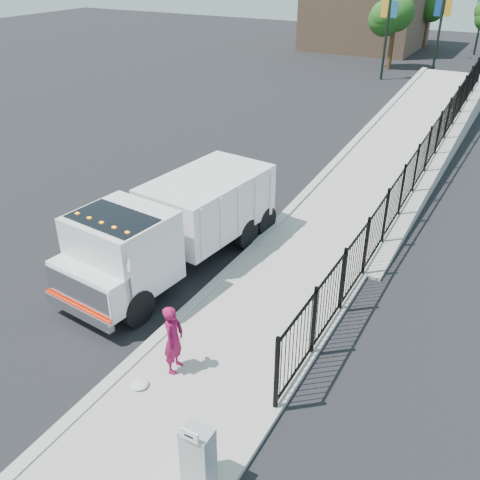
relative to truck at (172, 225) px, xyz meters
The scene contains 16 objects.
ground 2.80m from the truck, 46.23° to the right, with size 120.00×120.00×0.00m, color black.
sidewalk 5.34m from the truck, 46.16° to the right, with size 3.55×12.00×0.12m, color #9E998E.
curb 4.30m from the truck, 66.14° to the right, with size 0.30×12.00×0.16m, color #ADAAA3.
ramp 14.85m from the truck, 75.22° to the left, with size 3.95×24.00×1.70m, color #9E998E.
iron_fence 11.54m from the truck, 63.21° to the left, with size 0.10×28.00×1.80m, color black.
truck is the anchor object (origin of this frame).
worker 4.66m from the truck, 54.62° to the right, with size 0.62×0.41×1.70m, color maroon.
utility_cabinet 7.67m from the truck, 51.57° to the right, with size 0.55×0.40×1.25m, color gray.
arrow_sign 7.80m from the truck, 52.57° to the right, with size 0.35×0.04×0.22m, color white.
debris 5.33m from the truck, 63.45° to the right, with size 0.40×0.40×0.10m, color silver.
light_pole_0 29.23m from the truck, 93.09° to the left, with size 3.78×0.22×8.00m.
light_pole_1 31.69m from the truck, 88.27° to the left, with size 3.78×0.22×8.00m.
light_pole_2 39.34m from the truck, 93.99° to the left, with size 3.77×0.22×8.00m.
tree_0 33.20m from the truck, 94.16° to the left, with size 2.88×2.88×5.44m.
tree_2 45.29m from the truck, 92.96° to the left, with size 3.04×3.04×5.52m.
building 42.99m from the truck, 99.87° to the left, with size 10.00×10.00×8.00m, color #8C664C.
Camera 1 is at (6.86, -9.52, 8.65)m, focal length 40.00 mm.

